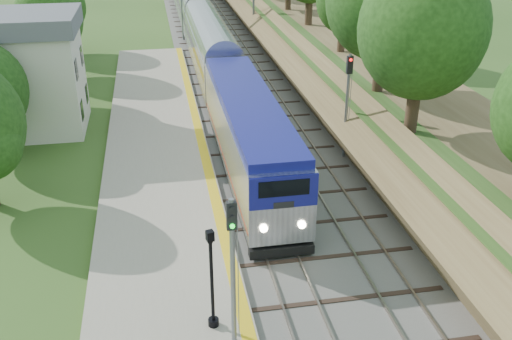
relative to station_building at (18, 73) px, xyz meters
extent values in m
cube|color=#4C4944|center=(16.00, 30.00, -4.03)|extent=(9.50, 170.00, 0.12)
cube|color=gray|center=(13.28, 30.00, -3.89)|extent=(0.08, 170.00, 0.16)
cube|color=gray|center=(14.72, 30.00, -3.89)|extent=(0.08, 170.00, 0.16)
cube|color=gray|center=(17.28, 30.00, -3.89)|extent=(0.08, 170.00, 0.16)
cube|color=gray|center=(18.72, 30.00, -3.89)|extent=(0.08, 170.00, 0.16)
cube|color=gray|center=(8.80, -14.00, -3.90)|extent=(6.40, 68.00, 0.38)
cube|color=gold|center=(11.65, -14.00, -3.70)|extent=(0.55, 68.00, 0.01)
cube|color=brown|center=(25.50, 30.00, -2.59)|extent=(9.00, 170.00, 3.00)
cube|color=brown|center=(21.60, 30.00, -2.79)|extent=(4.47, 170.00, 4.54)
cube|color=beige|center=(0.00, 0.00, -0.69)|extent=(8.00, 6.00, 6.80)
cube|color=#585A60|center=(0.00, 0.00, 3.31)|extent=(8.60, 6.60, 1.20)
cube|color=black|center=(4.01, -1.80, -2.29)|extent=(0.05, 1.10, 1.30)
cube|color=black|center=(4.01, 1.80, -2.29)|extent=(0.05, 1.10, 1.30)
cube|color=black|center=(4.01, -1.80, 0.51)|extent=(0.05, 1.10, 1.30)
cube|color=black|center=(4.01, 1.80, 0.51)|extent=(0.05, 1.10, 1.30)
cylinder|color=slate|center=(12.50, 25.00, -0.99)|extent=(0.24, 0.24, 6.20)
cylinder|color=slate|center=(20.50, 25.00, -0.99)|extent=(0.24, 0.24, 6.20)
cylinder|color=#332316|center=(2.00, -4.00, -2.86)|extent=(0.60, 0.60, 2.45)
sphere|color=#19380F|center=(2.00, -4.00, 0.46)|extent=(5.32, 5.32, 5.32)
cylinder|color=#332316|center=(2.00, 12.00, -2.86)|extent=(0.60, 0.60, 2.45)
sphere|color=#19380F|center=(2.00, 12.00, 0.46)|extent=(5.32, 5.32, 5.32)
cube|color=black|center=(14.00, -9.72, -3.51)|extent=(2.77, 17.36, 0.60)
cube|color=#B7BAC1|center=(14.00, -9.72, -1.50)|extent=(3.01, 18.09, 3.42)
cube|color=navy|center=(14.00, -9.72, 0.43)|extent=(2.89, 17.36, 0.44)
cube|color=navy|center=(14.00, -18.79, -0.54)|extent=(2.98, 0.10, 1.51)
cube|color=black|center=(14.00, -18.83, -0.34)|extent=(2.21, 0.06, 0.75)
cube|color=maroon|center=(14.00, -9.72, -2.65)|extent=(3.03, 17.72, 0.10)
cube|color=#B7BAC1|center=(14.00, 9.97, -1.85)|extent=(3.01, 20.09, 3.92)
cube|color=#B7BAC1|center=(14.00, 30.66, -1.85)|extent=(3.01, 20.09, 3.92)
cylinder|color=black|center=(10.46, -22.85, -3.57)|extent=(0.41, 0.41, 0.28)
cylinder|color=black|center=(10.46, -22.85, -1.77)|extent=(0.13, 0.13, 3.61)
cube|color=black|center=(10.46, -22.85, 0.22)|extent=(0.31, 0.31, 0.37)
cube|color=silver|center=(10.46, -22.85, 0.22)|extent=(0.22, 0.22, 0.28)
cylinder|color=slate|center=(11.10, -23.79, -0.80)|extent=(0.18, 0.18, 5.82)
cube|color=black|center=(11.10, -23.79, 1.51)|extent=(0.34, 0.22, 1.00)
cylinder|color=#0CE526|center=(11.10, -23.92, 1.51)|extent=(0.16, 0.06, 0.16)
cylinder|color=slate|center=(20.20, -8.57, -0.74)|extent=(0.19, 0.19, 6.45)
cube|color=black|center=(20.20, -8.57, 1.86)|extent=(0.35, 0.23, 1.04)
cylinder|color=#FF0C0C|center=(20.20, -8.71, 1.86)|extent=(0.17, 0.06, 0.17)
camera|label=1|loc=(9.04, -39.48, 10.81)|focal=40.00mm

